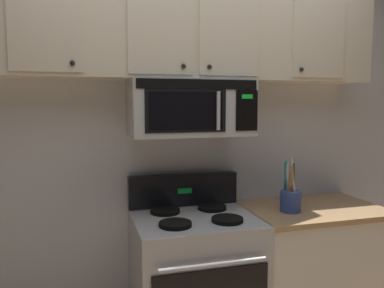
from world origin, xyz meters
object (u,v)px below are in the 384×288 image
(over_range_microwave, at_px, (190,108))
(salt_shaker, at_px, (288,193))
(stove_range, at_px, (195,283))
(utensil_crock_blue, at_px, (290,197))

(over_range_microwave, distance_m, salt_shaker, 0.99)
(stove_range, xyz_separation_m, over_range_microwave, (-0.00, 0.12, 1.11))
(utensil_crock_blue, bearing_deg, stove_range, 174.78)
(utensil_crock_blue, distance_m, salt_shaker, 0.30)
(stove_range, xyz_separation_m, utensil_crock_blue, (0.63, -0.06, 0.53))
(stove_range, distance_m, salt_shaker, 0.93)
(over_range_microwave, bearing_deg, salt_shaker, 6.47)
(stove_range, distance_m, over_range_microwave, 1.11)
(utensil_crock_blue, height_order, salt_shaker, utensil_crock_blue)
(salt_shaker, bearing_deg, over_range_microwave, -173.53)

